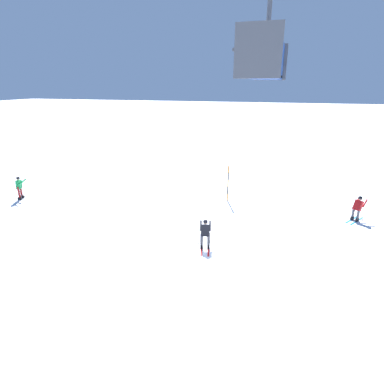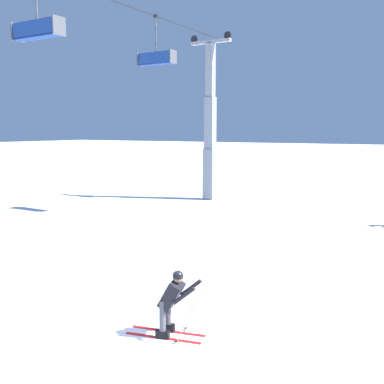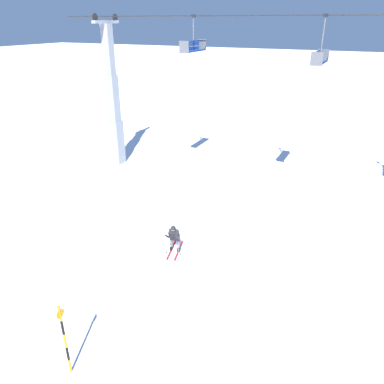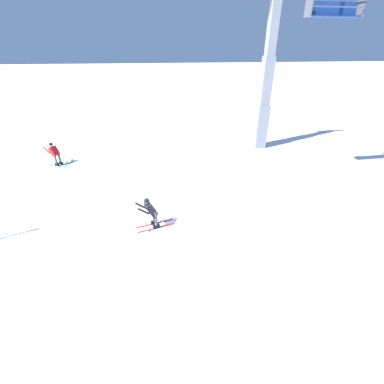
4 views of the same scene
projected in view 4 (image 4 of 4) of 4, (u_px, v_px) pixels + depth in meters
The scene contains 5 objects.
ground_plane at pixel (159, 222), 11.63m from camera, with size 260.00×260.00×0.00m, color white.
skier_carving_main at pixel (151, 211), 10.92m from camera, with size 0.92×1.69×1.53m.
lift_tower_near at pixel (265, 91), 18.42m from camera, with size 0.82×2.44×9.80m.
chairlift_seat_nearest at pixel (334, 9), 11.31m from camera, with size 0.61×2.40×1.93m.
skier_distant_downhill at pixel (54, 152), 16.84m from camera, with size 1.30×1.61×1.59m.
Camera 4 is at (9.73, -0.09, 6.67)m, focal length 25.09 mm.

